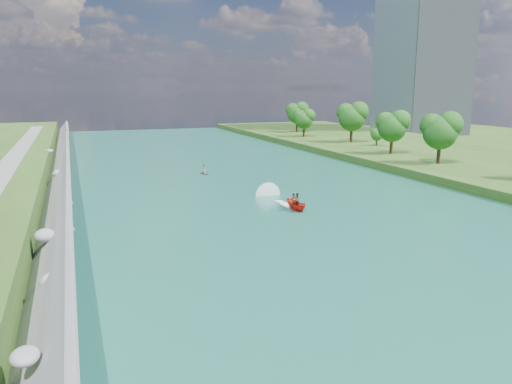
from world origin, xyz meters
name	(u,v)px	position (x,y,z in m)	size (l,w,h in m)	color
ground	(345,244)	(0.00, 0.00, 0.00)	(260.00, 260.00, 0.00)	#2D5119
river_water	(267,200)	(0.00, 20.00, 0.05)	(55.00, 240.00, 0.10)	#1B6755
riprap_bank	(55,204)	(-25.85, 19.00, 1.80)	(4.05, 236.00, 4.17)	slate
office_tower	(423,38)	(82.50, 95.00, 30.00)	(22.00, 22.00, 60.00)	gray
trees_east	(437,133)	(38.78, 34.05, 6.53)	(10.75, 142.67, 11.56)	#174612
motorboat	(289,202)	(1.03, 15.48, 0.68)	(3.60, 18.65, 2.17)	red
raft	(204,172)	(-2.69, 42.33, 0.45)	(2.12, 2.72, 1.59)	gray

